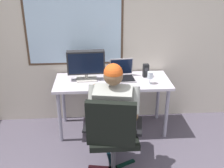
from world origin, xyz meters
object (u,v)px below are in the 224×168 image
laptop (122,73)px  desk_speaker (146,71)px  wine_glass (150,76)px  office_chair (112,132)px  crt_monitor (86,63)px  desk (112,86)px  person_seated (114,111)px

laptop → desk_speaker: bearing=2.6°
wine_glass → desk_speaker: bearing=92.6°
office_chair → crt_monitor: 1.09m
office_chair → crt_monitor: bearing=105.2°
desk → person_seated: person_seated is taller
desk → office_chair: size_ratio=1.54×
wine_glass → person_seated: bearing=-132.0°
crt_monitor → desk_speaker: bearing=3.3°
crt_monitor → laptop: bearing=3.7°
desk → desk_speaker: 0.49m
desk → wine_glass: (0.46, -0.14, 0.18)m
desk_speaker → person_seated: bearing=-121.6°
crt_monitor → wine_glass: size_ratio=3.07×
desk → office_chair: bearing=-94.0°
laptop → office_chair: bearing=-101.2°
person_seated → laptop: bearing=78.0°
desk → office_chair: 0.94m
laptop → wine_glass: bearing=-33.8°
person_seated → wine_glass: 0.75m
person_seated → office_chair: bearing=-98.8°
person_seated → laptop: 0.79m
office_chair → wine_glass: bearing=56.6°
office_chair → person_seated: 0.28m
desk → person_seated: size_ratio=1.20×
wine_glass → desk: bearing=163.5°
person_seated → crt_monitor: bearing=112.9°
person_seated → wine_glass: bearing=48.0°
desk → desk_speaker: bearing=12.0°
person_seated → desk: bearing=87.8°
desk → crt_monitor: (-0.33, 0.05, 0.30)m
laptop → crt_monitor: bearing=-176.3°
crt_monitor → wine_glass: bearing=-13.2°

